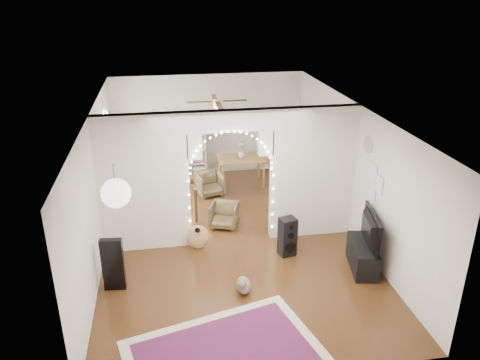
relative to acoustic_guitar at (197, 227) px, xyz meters
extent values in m
plane|color=black|center=(0.70, 0.25, -0.47)|extent=(7.50, 7.50, 0.00)
cube|color=white|center=(0.70, 0.25, 2.23)|extent=(5.00, 7.50, 0.02)
cube|color=silver|center=(0.70, 4.00, 0.88)|extent=(5.00, 0.02, 2.70)
cube|color=silver|center=(0.70, -3.50, 0.88)|extent=(5.00, 0.02, 2.70)
cube|color=silver|center=(-1.80, 0.25, 0.88)|extent=(0.02, 7.50, 2.70)
cube|color=silver|center=(3.20, 0.25, 0.88)|extent=(0.02, 7.50, 2.70)
cube|color=silver|center=(-0.95, 0.25, 0.88)|extent=(1.70, 0.20, 2.70)
cube|color=silver|center=(2.35, 0.25, 0.88)|extent=(1.70, 0.20, 2.70)
cube|color=silver|center=(0.70, 0.25, 2.03)|extent=(1.60, 0.20, 0.40)
cube|color=white|center=(-1.77, 2.05, 1.03)|extent=(0.04, 1.20, 1.40)
cylinder|color=white|center=(3.18, -0.35, 1.63)|extent=(0.03, 0.31, 0.31)
sphere|color=white|center=(-1.20, -2.15, 1.78)|extent=(0.40, 0.40, 0.40)
cube|color=maroon|center=(0.16, -3.05, -0.46)|extent=(3.11, 2.62, 0.02)
cube|color=black|center=(-1.50, -1.07, 0.01)|extent=(0.38, 0.16, 0.96)
ellipsoid|color=#AF8746|center=(0.00, 0.00, -0.02)|extent=(0.45, 0.26, 0.52)
cube|color=black|center=(0.00, 0.00, 0.41)|extent=(0.06, 0.04, 0.59)
cube|color=black|center=(0.00, 0.00, 0.74)|extent=(0.07, 0.05, 0.13)
ellipsoid|color=brown|center=(0.64, -1.54, -0.34)|extent=(0.35, 0.43, 0.27)
sphere|color=brown|center=(0.58, -1.68, -0.20)|extent=(0.20, 0.20, 0.16)
cone|color=brown|center=(0.55, -1.68, -0.13)|extent=(0.05, 0.05, 0.06)
cone|color=brown|center=(0.62, -1.68, -0.13)|extent=(0.05, 0.05, 0.06)
cylinder|color=brown|center=(0.71, -1.35, -0.42)|extent=(0.12, 0.25, 0.08)
cube|color=black|center=(1.67, -0.49, -0.08)|extent=(0.35, 0.32, 0.77)
cylinder|color=black|center=(1.70, -0.62, -0.26)|extent=(0.22, 0.07, 0.22)
cylinder|color=black|center=(1.70, -0.62, 0.00)|extent=(0.12, 0.05, 0.12)
cylinder|color=black|center=(1.70, -0.62, 0.17)|extent=(0.07, 0.04, 0.07)
cube|color=black|center=(2.90, -1.19, -0.22)|extent=(0.59, 1.06, 0.50)
imported|color=black|center=(2.90, -1.19, 0.34)|extent=(0.35, 1.08, 0.62)
cube|color=beige|center=(-0.25, 3.75, 0.35)|extent=(1.64, 0.65, 1.64)
cube|color=brown|center=(1.39, 3.01, 0.26)|extent=(1.21, 0.81, 0.05)
cylinder|color=brown|center=(0.88, 2.68, -0.12)|extent=(0.05, 0.05, 0.70)
cylinder|color=brown|center=(1.92, 2.70, -0.12)|extent=(0.05, 0.05, 0.70)
cylinder|color=brown|center=(0.87, 3.32, -0.12)|extent=(0.05, 0.05, 0.70)
cylinder|color=brown|center=(1.91, 3.34, -0.12)|extent=(0.05, 0.05, 0.70)
imported|color=white|center=(1.39, 3.01, 0.38)|extent=(0.19, 0.19, 0.19)
imported|color=brown|center=(0.51, 2.54, -0.18)|extent=(0.74, 0.75, 0.57)
imported|color=brown|center=(0.64, 0.84, -0.21)|extent=(0.72, 0.73, 0.52)
camera|label=1|loc=(-0.53, -8.01, 4.34)|focal=35.00mm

